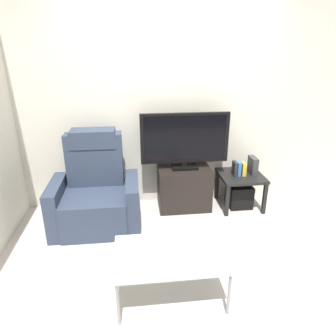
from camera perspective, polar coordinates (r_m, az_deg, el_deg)
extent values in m
plane|color=#BCB2AD|center=(3.34, 2.88, -14.37)|extent=(6.40, 6.40, 0.00)
cube|color=beige|center=(3.88, 0.46, 11.79)|extent=(6.40, 0.06, 2.60)
cube|color=black|center=(3.96, 2.98, -3.72)|extent=(0.65, 0.41, 0.54)
cube|color=black|center=(3.74, 3.51, -3.51)|extent=(0.60, 0.02, 0.02)
cube|color=black|center=(3.77, 3.39, -2.71)|extent=(0.34, 0.11, 0.04)
cube|color=black|center=(3.87, 3.01, 0.21)|extent=(0.32, 0.20, 0.03)
cube|color=black|center=(3.85, 3.03, 0.76)|extent=(0.06, 0.04, 0.05)
cube|color=black|center=(3.75, 3.13, 5.52)|extent=(1.08, 0.05, 0.61)
cube|color=black|center=(3.72, 3.19, 5.41)|extent=(0.99, 0.01, 0.55)
cube|color=#2D384C|center=(3.67, -13.08, -7.50)|extent=(0.70, 0.72, 0.42)
cube|color=#2D384C|center=(3.71, -13.35, 1.59)|extent=(0.64, 0.20, 0.62)
cube|color=#2D384C|center=(3.65, -13.66, 5.39)|extent=(0.50, 0.26, 0.20)
cube|color=#2D384C|center=(3.71, -19.66, -6.68)|extent=(0.14, 0.68, 0.56)
cube|color=#2D384C|center=(3.61, -6.51, -6.30)|extent=(0.14, 0.68, 0.56)
cube|color=black|center=(4.04, 13.31, -1.40)|extent=(0.54, 0.54, 0.04)
cube|color=black|center=(3.85, 10.84, -5.97)|extent=(0.04, 0.04, 0.41)
cube|color=black|center=(4.02, 17.37, -5.44)|extent=(0.04, 0.04, 0.41)
cube|color=black|center=(4.26, 8.99, -3.05)|extent=(0.04, 0.04, 0.41)
cube|color=black|center=(4.41, 14.97, -2.69)|extent=(0.04, 0.04, 0.41)
cube|color=black|center=(4.15, 12.99, -4.91)|extent=(0.29, 0.29, 0.29)
cube|color=#262626|center=(3.95, 12.17, -0.11)|extent=(0.04, 0.12, 0.18)
cube|color=#3366B2|center=(3.96, 12.83, -0.13)|extent=(0.04, 0.11, 0.18)
cube|color=gold|center=(3.99, 13.73, -0.17)|extent=(0.05, 0.10, 0.17)
cube|color=#333338|center=(4.05, 15.35, 0.44)|extent=(0.07, 0.20, 0.22)
cube|color=#B2C6C1|center=(2.58, 0.41, -15.60)|extent=(0.90, 0.60, 0.02)
cylinder|color=gray|center=(2.51, -9.21, -23.54)|extent=(0.02, 0.02, 0.39)
cylinder|color=gray|center=(2.59, 11.18, -21.86)|extent=(0.02, 0.02, 0.39)
cylinder|color=gray|center=(2.91, -8.85, -16.02)|extent=(0.02, 0.02, 0.39)
cylinder|color=gray|center=(2.99, 8.03, -14.90)|extent=(0.02, 0.02, 0.39)
cube|color=#B7B7BC|center=(2.58, -1.05, -15.23)|extent=(0.11, 0.16, 0.01)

